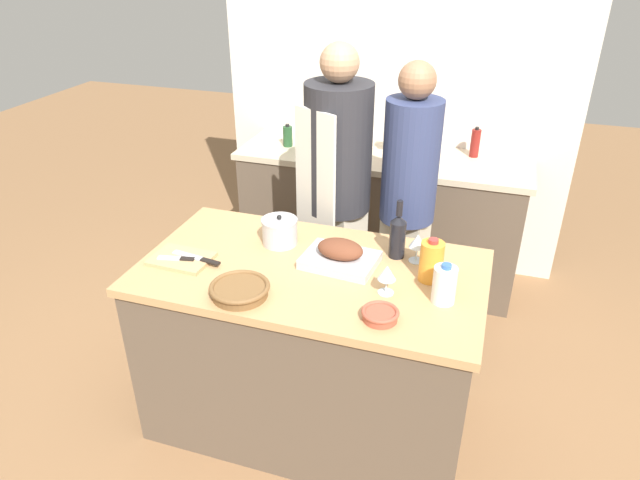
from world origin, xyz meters
TOP-DOWN VIEW (x-y plane):
  - ground_plane at (0.00, 0.00)m, footprint 12.00×12.00m
  - kitchen_island at (0.00, 0.00)m, footprint 1.56×0.86m
  - back_counter at (0.00, 1.49)m, footprint 1.95×0.60m
  - back_wall at (0.00, 1.84)m, footprint 2.45×0.10m
  - roasting_pan at (0.11, 0.08)m, footprint 0.35×0.27m
  - wicker_basket at (-0.21, -0.30)m, footprint 0.25×0.25m
  - cutting_board at (-0.59, -0.12)m, footprint 0.28×0.21m
  - stock_pot at (-0.22, 0.18)m, footprint 0.18×0.18m
  - mixing_bowl at (0.38, -0.28)m, footprint 0.15×0.15m
  - juice_jug at (0.52, 0.07)m, footprint 0.10×0.10m
  - milk_jug at (0.60, -0.08)m, footprint 0.10×0.10m
  - wine_bottle_green at (0.34, 0.23)m, footprint 0.07×0.07m
  - wine_glass_left at (0.36, -0.09)m, footprint 0.08×0.08m
  - wine_glass_right at (0.44, 0.21)m, footprint 0.08×0.08m
  - knife_chef at (-0.51, -0.11)m, footprint 0.26×0.07m
  - knife_paring at (-0.60, -0.14)m, footprint 0.18×0.06m
  - stand_mixer at (0.15, 1.47)m, footprint 0.18×0.14m
  - condiment_bottle_tall at (-0.40, 1.38)m, footprint 0.06×0.06m
  - condiment_bottle_short at (0.58, 1.65)m, footprint 0.06×0.06m
  - condiment_bottle_extra at (-0.67, 1.46)m, footprint 0.06×0.06m
  - person_cook_aproned at (-0.10, 0.76)m, footprint 0.40×0.42m
  - person_cook_guest at (0.29, 0.83)m, footprint 0.31×0.31m

SIDE VIEW (x-z plane):
  - ground_plane at x=0.00m, z-range 0.00..0.00m
  - kitchen_island at x=0.00m, z-range 0.00..0.90m
  - back_counter at x=0.00m, z-range 0.00..0.93m
  - cutting_board at x=-0.59m, z-range 0.90..0.92m
  - knife_paring at x=-0.60m, z-range 0.92..0.93m
  - knife_chef at x=-0.51m, z-range 0.92..0.93m
  - mixing_bowl at x=0.38m, z-range 0.90..0.95m
  - wicker_basket at x=-0.21m, z-range 0.90..0.96m
  - person_cook_guest at x=0.29m, z-range 0.10..1.78m
  - roasting_pan at x=0.11m, z-range 0.89..1.01m
  - stock_pot at x=-0.22m, z-range 0.89..1.04m
  - person_cook_aproned at x=-0.10m, z-range 0.09..1.85m
  - milk_jug at x=0.60m, z-range 0.89..1.07m
  - juice_jug at x=0.52m, z-range 0.89..1.09m
  - condiment_bottle_extra at x=-0.67m, z-range 0.92..1.07m
  - wine_glass_left at x=0.36m, z-range 0.93..1.06m
  - wine_glass_right at x=0.44m, z-range 0.93..1.07m
  - wine_bottle_green at x=0.34m, z-range 0.87..1.16m
  - condiment_bottle_short at x=0.58m, z-range 0.92..1.12m
  - condiment_bottle_tall at x=-0.40m, z-range 0.92..1.12m
  - stand_mixer at x=0.15m, z-range 0.90..1.20m
  - back_wall at x=0.00m, z-range 0.00..2.55m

